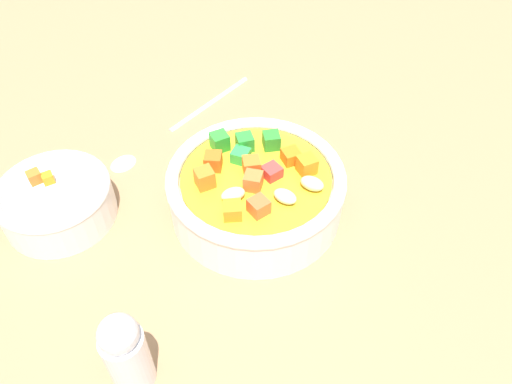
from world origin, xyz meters
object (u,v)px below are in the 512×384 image
pepper_shaker (126,352)px  soup_bowl_main (256,190)px  side_bowl_small (57,201)px  spoon (167,131)px

pepper_shaker → soup_bowl_main: bearing=-151.2°
soup_bowl_main → side_bowl_small: 20.98cm
side_bowl_small → pepper_shaker: pepper_shaker is taller
soup_bowl_main → spoon: bearing=-81.5°
side_bowl_small → pepper_shaker: bearing=88.6°
spoon → pepper_shaker: 31.82cm
soup_bowl_main → pepper_shaker: bearing=28.8°
side_bowl_small → pepper_shaker: size_ratio=1.32×
soup_bowl_main → pepper_shaker: size_ratio=2.07×
soup_bowl_main → side_bowl_small: size_ratio=1.57×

